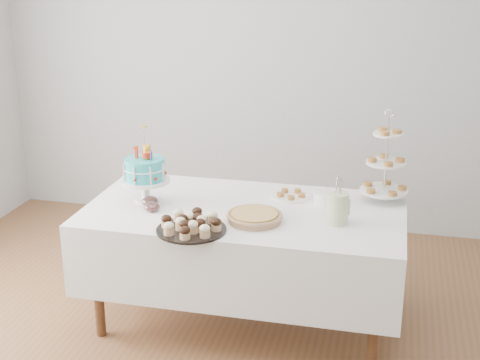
% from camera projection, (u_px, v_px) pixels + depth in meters
% --- Properties ---
extents(floor, '(5.00, 5.00, 0.00)m').
position_uv_depth(floor, '(233.00, 345.00, 4.02)').
color(floor, brown).
rests_on(floor, ground).
extents(walls, '(5.04, 4.04, 2.70)m').
position_uv_depth(walls, '(232.00, 128.00, 3.58)').
color(walls, '#A9ACAE').
rests_on(walls, floor).
extents(table, '(1.92, 1.02, 0.77)m').
position_uv_depth(table, '(244.00, 243.00, 4.12)').
color(table, white).
rests_on(table, floor).
extents(birthday_cake, '(0.31, 0.31, 0.47)m').
position_uv_depth(birthday_cake, '(145.00, 182.00, 4.12)').
color(birthday_cake, white).
rests_on(birthday_cake, table).
extents(cupcake_tray, '(0.39, 0.39, 0.09)m').
position_uv_depth(cupcake_tray, '(191.00, 224.00, 3.71)').
color(cupcake_tray, black).
rests_on(cupcake_tray, table).
extents(pie, '(0.33, 0.33, 0.05)m').
position_uv_depth(pie, '(254.00, 217.00, 3.84)').
color(pie, tan).
rests_on(pie, table).
extents(tiered_stand, '(0.30, 0.30, 0.58)m').
position_uv_depth(tiered_stand, '(386.00, 163.00, 4.10)').
color(tiered_stand, silver).
rests_on(tiered_stand, table).
extents(plate_stack, '(0.18, 0.18, 0.07)m').
position_uv_depth(plate_stack, '(328.00, 197.00, 4.13)').
color(plate_stack, white).
rests_on(plate_stack, table).
extents(pastry_plate, '(0.24, 0.24, 0.04)m').
position_uv_depth(pastry_plate, '(291.00, 195.00, 4.22)').
color(pastry_plate, white).
rests_on(pastry_plate, table).
extents(jam_bowl_a, '(0.10, 0.10, 0.06)m').
position_uv_depth(jam_bowl_a, '(150.00, 201.00, 4.08)').
color(jam_bowl_a, silver).
rests_on(jam_bowl_a, table).
extents(jam_bowl_b, '(0.09, 0.09, 0.06)m').
position_uv_depth(jam_bowl_b, '(152.00, 207.00, 4.00)').
color(jam_bowl_b, silver).
rests_on(jam_bowl_b, table).
extents(utensil_pitcher, '(0.13, 0.12, 0.28)m').
position_uv_depth(utensil_pitcher, '(338.00, 207.00, 3.79)').
color(utensil_pitcher, white).
rests_on(utensil_pitcher, table).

